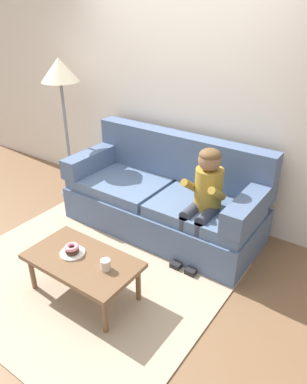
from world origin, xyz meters
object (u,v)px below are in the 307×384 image
at_px(person_child, 204,195).
at_px(mug, 106,265).
at_px(toy_controller, 94,245).
at_px(donut, 72,251).
at_px(couch, 165,199).
at_px(coffee_table, 82,263).
at_px(floor_lamp, 60,80).

distance_m(person_child, mug, 1.12).
distance_m(mug, toy_controller, 0.93).
relative_size(donut, toy_controller, 0.53).
height_order(mug, toy_controller, mug).
bearing_deg(couch, mug, -77.79).
xyz_separation_m(coffee_table, toy_controller, (-0.40, 0.54, -0.32)).
relative_size(coffee_table, toy_controller, 4.21).
bearing_deg(donut, person_child, 58.66).
bearing_deg(floor_lamp, donut, -43.09).
relative_size(person_child, mug, 12.24).
bearing_deg(mug, floor_lamp, 143.86).
height_order(donut, mug, mug).
xyz_separation_m(couch, floor_lamp, (-1.42, -0.03, 1.10)).
height_order(donut, toy_controller, donut).
xyz_separation_m(coffee_table, person_child, (0.54, 1.07, 0.33)).
height_order(coffee_table, floor_lamp, floor_lamp).
bearing_deg(person_child, couch, 159.26).
bearing_deg(person_child, mug, -105.31).
bearing_deg(toy_controller, couch, 75.28).
height_order(couch, floor_lamp, floor_lamp).
relative_size(donut, floor_lamp, 0.07).
xyz_separation_m(person_child, mug, (-0.29, -1.06, -0.24)).
distance_m(mug, floor_lamp, 2.34).
relative_size(person_child, toy_controller, 4.87).
distance_m(toy_controller, floor_lamp, 1.91).
height_order(mug, floor_lamp, floor_lamp).
height_order(couch, donut, couch).
bearing_deg(donut, couch, 86.17).
relative_size(coffee_table, donut, 7.93).
bearing_deg(mug, person_child, 74.69).
height_order(coffee_table, person_child, person_child).
height_order(couch, mug, couch).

